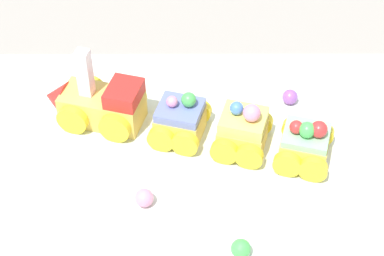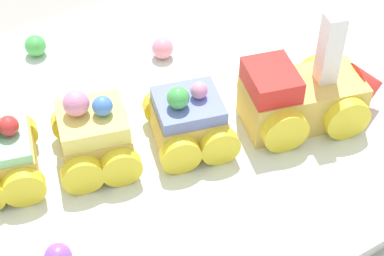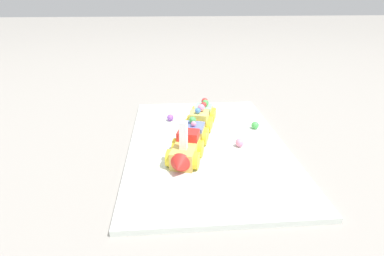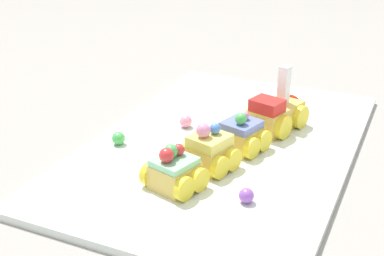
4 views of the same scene
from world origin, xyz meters
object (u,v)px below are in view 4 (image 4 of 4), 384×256
object	(u,v)px
gumball_green	(118,138)
gumball_purple	(246,196)
cake_car_blueberry	(241,135)
cake_car_mint	(174,172)
cake_car_lemon	(209,152)
cake_train_locomotive	(279,113)
gumball_pink	(186,121)

from	to	relation	value
gumball_green	gumball_purple	distance (m)	0.26
cake_car_blueberry	cake_car_mint	size ratio (longest dim) A/B	1.00
cake_car_blueberry	cake_car_lemon	size ratio (longest dim) A/B	1.00
cake_car_blueberry	gumball_green	xyz separation A→B (m)	(-0.07, 0.18, -0.01)
cake_train_locomotive	gumball_green	bearing A→B (deg)	144.73
cake_car_mint	gumball_green	distance (m)	0.16
cake_car_lemon	gumball_purple	bearing A→B (deg)	-114.24
cake_car_mint	gumball_purple	bearing A→B (deg)	-71.55
gumball_pink	cake_train_locomotive	bearing A→B (deg)	-64.86
cake_car_mint	gumball_green	bearing A→B (deg)	74.84
gumball_pink	gumball_green	bearing A→B (deg)	146.66
cake_car_lemon	gumball_green	bearing A→B (deg)	101.90
gumball_green	gumball_purple	size ratio (longest dim) A/B	1.04
gumball_green	cake_train_locomotive	bearing A→B (deg)	-50.94
cake_car_mint	gumball_green	xyz separation A→B (m)	(0.08, 0.14, -0.01)
gumball_purple	cake_car_mint	bearing A→B (deg)	92.78
cake_car_mint	gumball_purple	xyz separation A→B (m)	(0.00, -0.10, -0.01)
cake_train_locomotive	gumball_purple	bearing A→B (deg)	-157.52
cake_car_lemon	cake_train_locomotive	bearing A→B (deg)	-0.04
cake_car_blueberry	gumball_purple	size ratio (longest dim) A/B	4.25
gumball_green	cake_car_mint	bearing A→B (deg)	-120.82
gumball_green	cake_car_lemon	bearing A→B (deg)	-93.76
cake_train_locomotive	cake_car_blueberry	xyz separation A→B (m)	(-0.11, 0.03, -0.00)
gumball_purple	cake_car_blueberry	bearing A→B (deg)	22.46
cake_car_blueberry	cake_car_mint	world-z (taller)	cake_car_blueberry
cake_train_locomotive	cake_car_mint	world-z (taller)	cake_train_locomotive
cake_car_blueberry	gumball_green	size ratio (longest dim) A/B	4.07
gumball_green	gumball_pink	bearing A→B (deg)	-33.34
cake_car_lemon	gumball_purple	world-z (taller)	cake_car_lemon
cake_car_blueberry	cake_car_lemon	bearing A→B (deg)	179.79
cake_train_locomotive	gumball_purple	size ratio (longest dim) A/B	6.72
cake_train_locomotive	cake_car_blueberry	distance (m)	0.11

